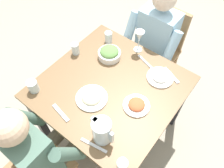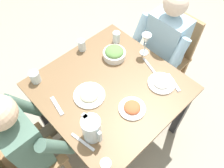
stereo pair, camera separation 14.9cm
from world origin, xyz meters
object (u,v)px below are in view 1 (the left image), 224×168
dining_table (110,94)px  water_pitcher (102,131)px  plate_rice_curry (137,105)px  wine_glass (139,37)px  water_glass_center (33,86)px  plate_yoghurt (160,77)px  chair_far (159,46)px  plate_beans (92,97)px  water_glass_far_left (75,49)px  diner_near (45,146)px  diner_far (150,47)px  water_glass_by_pitcher (109,37)px  water_glass_near_right (122,166)px  salad_bowl (109,53)px

dining_table → water_pitcher: bearing=-58.9°
plate_rice_curry → wine_glass: wine_glass is taller
water_glass_center → wine_glass: (0.36, 0.80, 0.10)m
plate_yoghurt → water_glass_center: bearing=-135.3°
chair_far → plate_beans: size_ratio=3.92×
water_glass_far_left → dining_table: bearing=-11.7°
chair_far → water_glass_far_left: (-0.41, -0.72, 0.28)m
diner_near → diner_far: bearing=87.4°
water_glass_far_left → water_glass_center: water_glass_far_left is taller
water_glass_center → wine_glass: size_ratio=0.47×
dining_table → water_glass_by_pitcher: size_ratio=9.88×
dining_table → water_glass_near_right: 0.62m
plate_rice_curry → water_glass_center: water_glass_center is taller
plate_beans → water_glass_center: (-0.38, -0.20, 0.03)m
diner_far → water_glass_by_pitcher: diner_far is taller
plate_beans → salad_bowl: bearing=110.9°
diner_far → water_glass_far_left: size_ratio=12.08×
diner_near → salad_bowl: (-0.11, 0.82, 0.12)m
salad_bowl → plate_beans: size_ratio=0.80×
diner_near → water_glass_far_left: (-0.35, 0.69, 0.13)m
diner_near → wine_glass: (0.03, 1.03, 0.22)m
plate_yoghurt → water_glass_by_pitcher: (-0.55, 0.07, 0.03)m
dining_table → chair_far: bearing=91.6°
diner_near → salad_bowl: diner_near is taller
water_pitcher → wine_glass: size_ratio=0.97×
chair_far → water_glass_by_pitcher: size_ratio=8.94×
diner_far → water_pitcher: (0.23, -0.94, 0.18)m
salad_bowl → plate_beans: (0.15, -0.39, -0.03)m
water_glass_far_left → water_glass_center: 0.46m
water_glass_near_right → plate_beans: bearing=150.7°
water_glass_by_pitcher → water_glass_near_right: size_ratio=0.91×
diner_near → water_pitcher: diner_near is taller
dining_table → water_glass_near_right: water_glass_near_right is taller
chair_far → wine_glass: (-0.03, -0.37, 0.37)m
plate_rice_curry → water_glass_far_left: 0.69m
diner_near → water_pitcher: 0.42m
dining_table → diner_far: size_ratio=0.83×
plate_yoghurt → wine_glass: 0.36m
salad_bowl → plate_rice_curry: (0.43, -0.25, -0.03)m
diner_near → salad_bowl: 0.84m
plate_beans → water_glass_center: size_ratio=2.47×
diner_far → wine_glass: size_ratio=6.05×
plate_rice_curry → water_glass_center: bearing=-152.5°
chair_far → plate_yoghurt: 0.63m
water_glass_near_right → water_glass_by_pitcher: bearing=132.7°
plate_yoghurt → plate_rice_curry: 0.31m
water_glass_near_right → dining_table: bearing=134.7°
water_pitcher → water_glass_far_left: water_pitcher is taller
chair_far → diner_near: diner_near is taller
wine_glass → chair_far: bearing=85.8°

